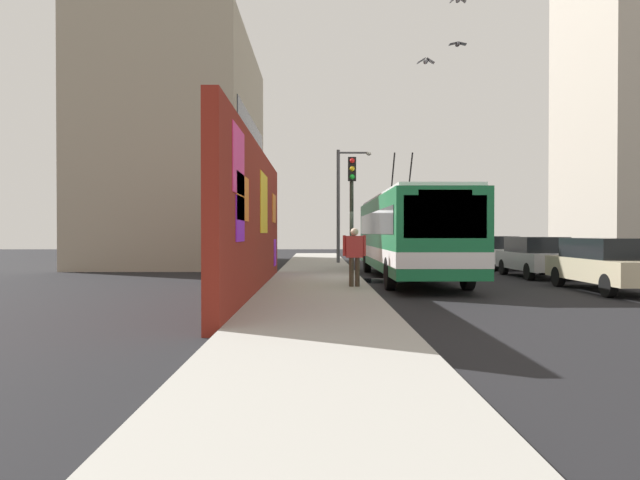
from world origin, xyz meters
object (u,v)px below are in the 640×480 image
parked_car_champagne (607,263)px  parked_car_navy (465,248)px  parked_car_silver (536,256)px  parked_car_white (494,251)px  city_bus (408,233)px  traffic_light (352,196)px  pedestrian_at_curb (354,252)px  street_lamp (342,197)px

parked_car_champagne → parked_car_navy: (16.08, 0.00, 0.00)m
parked_car_silver → parked_car_white: size_ratio=1.00×
city_bus → parked_car_navy: city_bus is taller
parked_car_silver → parked_car_navy: size_ratio=0.88×
parked_car_champagne → parked_car_navy: 16.08m
parked_car_silver → traffic_light: 7.92m
parked_car_navy → pedestrian_at_curb: size_ratio=2.83×
parked_car_champagne → pedestrian_at_curb: (0.01, 7.48, 0.34)m
parked_car_champagne → traffic_light: 8.40m
parked_car_silver → pedestrian_at_curb: bearing=125.7°
city_bus → parked_car_navy: size_ratio=2.49×
parked_car_navy → street_lamp: (-2.55, 7.22, 2.81)m
city_bus → traffic_light: city_bus is taller
pedestrian_at_curb → traffic_light: 3.88m
pedestrian_at_curb → street_lamp: street_lamp is taller
city_bus → parked_car_champagne: size_ratio=2.56×
pedestrian_at_curb → parked_car_silver: bearing=-54.3°
city_bus → pedestrian_at_curb: (-4.28, 2.28, -0.56)m
parked_car_navy → parked_car_champagne: bearing=180.0°
parked_car_white → traffic_light: bearing=134.8°
city_bus → parked_car_navy: (11.79, -5.20, -0.90)m
parked_car_silver → street_lamp: size_ratio=0.71×
street_lamp → traffic_light: bearing=179.3°
city_bus → pedestrian_at_curb: 4.88m
pedestrian_at_curb → parked_car_white: bearing=-35.0°
parked_car_white → parked_car_navy: 5.37m
city_bus → parked_car_white: size_ratio=2.85×
city_bus → traffic_light: 2.66m
street_lamp → parked_car_champagne: bearing=-151.9°
pedestrian_at_curb → traffic_light: traffic_light is taller
city_bus → parked_car_silver: city_bus is taller
parked_car_white → parked_car_navy: (5.37, -0.00, 0.00)m
parked_car_silver → traffic_light: size_ratio=1.00×
city_bus → parked_car_champagne: (-4.29, -5.20, -0.90)m
parked_car_navy → traffic_light: traffic_light is taller
parked_car_champagne → parked_car_silver: (5.38, -0.00, -0.00)m
parked_car_silver → traffic_light: traffic_light is taller
parked_car_champagne → street_lamp: size_ratio=0.79×
parked_car_navy → pedestrian_at_curb: 17.73m
parked_car_champagne → city_bus: bearing=50.5°
city_bus → traffic_light: (-0.87, 2.15, 1.29)m
parked_car_silver → pedestrian_at_curb: size_ratio=2.48×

